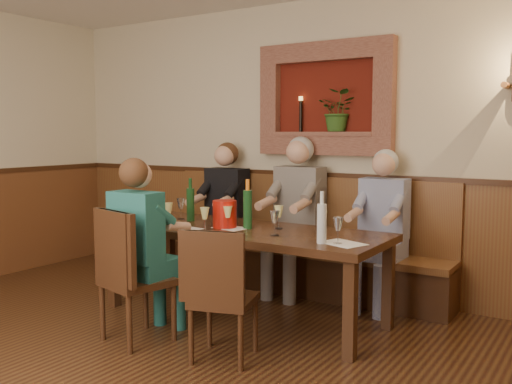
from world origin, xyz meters
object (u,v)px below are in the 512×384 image
Objects in this scene: person_bench_left at (222,224)px; spittoon_bucket at (225,214)px; bench at (297,257)px; person_bench_mid at (295,229)px; dining_table at (243,237)px; chair_near_right at (223,321)px; person_chair_front at (145,264)px; wine_bottle_green_b at (190,203)px; chair_near_left at (135,303)px; water_bottle at (322,222)px; wine_bottle_green_a at (248,208)px; person_bench_right at (380,244)px.

person_bench_left is 1.15m from spittoon_bucket.
bench is 2.09× the size of person_bench_left.
bench is 0.32m from person_bench_mid.
chair_near_right is (0.39, -0.81, -0.41)m from dining_table.
person_chair_front reaches higher than wine_bottle_green_b.
dining_table is 6.29× the size of wine_bottle_green_b.
person_bench_left is 6.36× the size of spittoon_bucket.
person_bench_left is 3.75× the size of wine_bottle_green_b.
chair_near_left is at bearing -92.55° from person_chair_front.
water_bottle reaches higher than bench.
water_bottle reaches higher than dining_table.
water_bottle reaches higher than spittoon_bucket.
person_bench_mid is at bearing -0.13° from person_bench_left.
person_bench_mid is at bearing -73.09° from bench.
person_bench_left reaches higher than spittoon_bucket.
wine_bottle_green_a is (0.02, -0.83, 0.29)m from person_bench_mid.
person_bench_mid is 6.65× the size of spittoon_bucket.
chair_near_right is at bearing -127.11° from water_bottle.
bench is at bearing 173.15° from person_bench_right.
chair_near_left is at bearing 168.85° from chair_near_right.
bench is 2.16× the size of person_bench_right.
person_bench_right is at bearing 27.36° from wine_bottle_green_b.
wine_bottle_green_a is at bearing 95.84° from chair_near_right.
wine_bottle_green_b is (0.21, -0.76, 0.31)m from person_bench_left.
wine_bottle_green_b reaches higher than water_bottle.
bench reaches higher than spittoon_bucket.
person_bench_mid reaches higher than person_bench_left.
person_bench_left is (-0.82, 0.84, -0.08)m from dining_table.
person_bench_left is at bearing 106.28° from person_chair_front.
spittoon_bucket is (0.21, 0.73, 0.31)m from person_chair_front.
dining_table is 0.80× the size of bench.
person_bench_mid is 1.36m from water_bottle.
chair_near_left is 0.73× the size of person_chair_front.
person_bench_left is at bearing 127.30° from spittoon_bucket.
person_bench_right is at bearing 87.93° from water_bottle.
person_bench_right reaches higher than spittoon_bucket.
bench is 3.32× the size of chair_near_right.
dining_table is at bearing 98.77° from chair_near_right.
person_chair_front reaches higher than chair_near_left.
chair_near_left is at bearing -114.25° from wine_bottle_green_a.
person_bench_right is 1.70m from wine_bottle_green_b.
bench is 1.86m from chair_near_left.
person_bench_mid is (-0.36, 1.65, 0.36)m from chair_near_right.
chair_near_left is 1.81m from person_bench_left.
wine_bottle_green_a is (0.40, 0.89, 0.63)m from chair_near_left.
person_bench_left reaches higher than dining_table.
water_bottle is at bearing 36.07° from chair_near_right.
bench reaches higher than chair_near_left.
chair_near_left is at bearing -104.18° from spittoon_bucket.
chair_near_right is at bearing -64.41° from dining_table.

